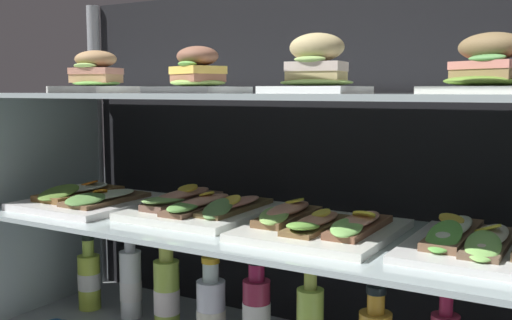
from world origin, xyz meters
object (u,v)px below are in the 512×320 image
at_px(open_sandwich_tray_center, 90,198).
at_px(plated_roll_sandwich_left_of_center, 197,75).
at_px(plated_roll_sandwich_near_right_corner, 489,73).
at_px(juice_bottle_front_right_end, 257,314).
at_px(open_sandwich_tray_far_left, 202,207).
at_px(open_sandwich_tray_mid_right, 490,243).
at_px(open_sandwich_tray_left_of_center, 320,225).
at_px(juice_bottle_near_post, 89,279).
at_px(plated_roll_sandwich_far_right, 316,71).
at_px(juice_bottle_tucked_behind, 167,292).
at_px(juice_bottle_back_right, 131,283).
at_px(juice_bottle_front_second, 211,309).
at_px(plated_roll_sandwich_right_of_center, 96,76).

bearing_deg(open_sandwich_tray_center, plated_roll_sandwich_left_of_center, 3.69).
height_order(plated_roll_sandwich_near_right_corner, open_sandwich_tray_center, plated_roll_sandwich_near_right_corner).
bearing_deg(open_sandwich_tray_center, juice_bottle_front_right_end, 6.49).
xyz_separation_m(plated_roll_sandwich_left_of_center, open_sandwich_tray_far_left, (-0.01, 0.03, -0.31)).
relative_size(plated_roll_sandwich_left_of_center, open_sandwich_tray_mid_right, 0.56).
xyz_separation_m(open_sandwich_tray_left_of_center, juice_bottle_front_right_end, (-0.17, 0.03, -0.24)).
distance_m(juice_bottle_near_post, juice_bottle_front_right_end, 0.55).
height_order(plated_roll_sandwich_far_right, plated_roll_sandwich_near_right_corner, plated_roll_sandwich_far_right).
height_order(plated_roll_sandwich_left_of_center, juice_bottle_tucked_behind, plated_roll_sandwich_left_of_center).
relative_size(open_sandwich_tray_center, juice_bottle_back_right, 1.36).
relative_size(open_sandwich_tray_far_left, juice_bottle_near_post, 1.54).
bearing_deg(open_sandwich_tray_center, juice_bottle_near_post, 141.48).
bearing_deg(open_sandwich_tray_left_of_center, juice_bottle_front_second, 172.38).
bearing_deg(plated_roll_sandwich_near_right_corner, juice_bottle_tucked_behind, 174.56).
height_order(plated_roll_sandwich_right_of_center, plated_roll_sandwich_near_right_corner, plated_roll_sandwich_right_of_center).
bearing_deg(juice_bottle_back_right, juice_bottle_tucked_behind, -1.72).
xyz_separation_m(open_sandwich_tray_far_left, juice_bottle_near_post, (-0.40, 0.02, -0.25)).
bearing_deg(open_sandwich_tray_left_of_center, plated_roll_sandwich_left_of_center, 179.72).
height_order(plated_roll_sandwich_right_of_center, plated_roll_sandwich_far_right, plated_roll_sandwich_far_right).
bearing_deg(juice_bottle_front_second, open_sandwich_tray_far_left, -137.37).
relative_size(plated_roll_sandwich_right_of_center, juice_bottle_front_right_end, 0.77).
height_order(juice_bottle_back_right, juice_bottle_front_right_end, juice_bottle_back_right).
distance_m(juice_bottle_tucked_behind, juice_bottle_front_second, 0.15).
distance_m(open_sandwich_tray_center, juice_bottle_back_right, 0.26).
bearing_deg(open_sandwich_tray_far_left, juice_bottle_front_right_end, 2.30).
bearing_deg(plated_roll_sandwich_far_right, open_sandwich_tray_left_of_center, 102.00).
bearing_deg(plated_roll_sandwich_far_right, plated_roll_sandwich_near_right_corner, 5.66).
distance_m(plated_roll_sandwich_left_of_center, plated_roll_sandwich_far_right, 0.33).
height_order(plated_roll_sandwich_far_right, open_sandwich_tray_far_left, plated_roll_sandwich_far_right).
xyz_separation_m(open_sandwich_tray_center, juice_bottle_front_right_end, (0.47, 0.05, -0.24)).
bearing_deg(open_sandwich_tray_mid_right, plated_roll_sandwich_far_right, -166.66).
relative_size(plated_roll_sandwich_near_right_corner, juice_bottle_back_right, 0.84).
xyz_separation_m(plated_roll_sandwich_left_of_center, juice_bottle_near_post, (-0.41, 0.04, -0.56)).
distance_m(juice_bottle_front_second, juice_bottle_front_right_end, 0.14).
distance_m(juice_bottle_back_right, juice_bottle_tucked_behind, 0.13).
height_order(open_sandwich_tray_center, open_sandwich_tray_far_left, open_sandwich_tray_far_left).
xyz_separation_m(plated_roll_sandwich_far_right, juice_bottle_front_right_end, (-0.18, 0.09, -0.55)).
relative_size(open_sandwich_tray_left_of_center, juice_bottle_front_second, 1.56).
relative_size(plated_roll_sandwich_left_of_center, plated_roll_sandwich_far_right, 1.07).
distance_m(open_sandwich_tray_far_left, open_sandwich_tray_left_of_center, 0.32).
relative_size(plated_roll_sandwich_near_right_corner, open_sandwich_tray_center, 0.62).
height_order(juice_bottle_front_second, juice_bottle_front_right_end, juice_bottle_front_right_end).
relative_size(open_sandwich_tray_left_of_center, juice_bottle_front_right_end, 1.45).
xyz_separation_m(plated_roll_sandwich_right_of_center, juice_bottle_back_right, (0.06, 0.05, -0.55)).
xyz_separation_m(juice_bottle_back_right, juice_bottle_tucked_behind, (0.13, -0.00, -0.00)).
relative_size(juice_bottle_back_right, juice_bottle_front_second, 1.15).
xyz_separation_m(plated_roll_sandwich_right_of_center, juice_bottle_front_second, (0.33, 0.03, -0.57)).
bearing_deg(open_sandwich_tray_mid_right, plated_roll_sandwich_near_right_corner, -99.06).
bearing_deg(juice_bottle_back_right, open_sandwich_tray_mid_right, -2.09).
relative_size(open_sandwich_tray_far_left, juice_bottle_front_right_end, 1.45).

